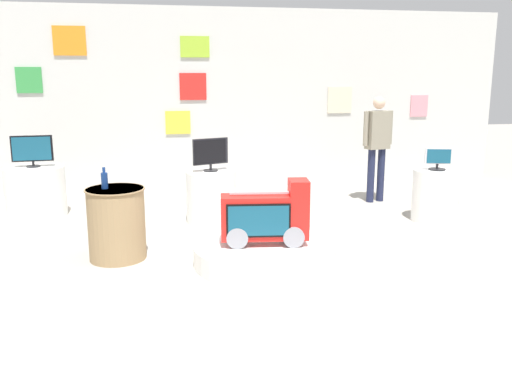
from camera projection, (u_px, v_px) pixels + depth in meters
ground_plane at (263, 266)px, 5.92m from camera, size 30.00×30.00×0.00m
back_wall_display at (217, 100)px, 9.70m from camera, size 10.94×0.13×3.26m
main_display_pedestal at (264, 254)px, 5.98m from camera, size 1.59×1.59×0.23m
novelty_firetruck_tv at (266, 219)px, 5.89m from camera, size 0.99×0.45×0.73m
display_pedestal_left_rear at (36, 191)px, 7.95m from camera, size 0.87×0.87×0.75m
tv_on_left_rear at (32, 150)px, 7.82m from camera, size 0.58×0.20×0.47m
display_pedestal_center_rear at (435, 195)px, 7.70m from camera, size 0.65×0.65×0.75m
tv_on_center_rear at (438, 159)px, 7.59m from camera, size 0.36×0.23×0.31m
display_pedestal_right_rear at (211, 197)px, 7.61m from camera, size 0.71×0.71×0.75m
tv_on_right_rear at (210, 153)px, 7.48m from camera, size 0.51×0.21×0.47m
side_table_round at (117, 223)px, 6.08m from camera, size 0.67×0.67×0.83m
bottle_on_side_table at (104, 180)px, 5.98m from camera, size 0.07×0.07×0.24m
shopper_browsing_near_truck at (377, 141)px, 8.73m from camera, size 0.55×0.28×1.74m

